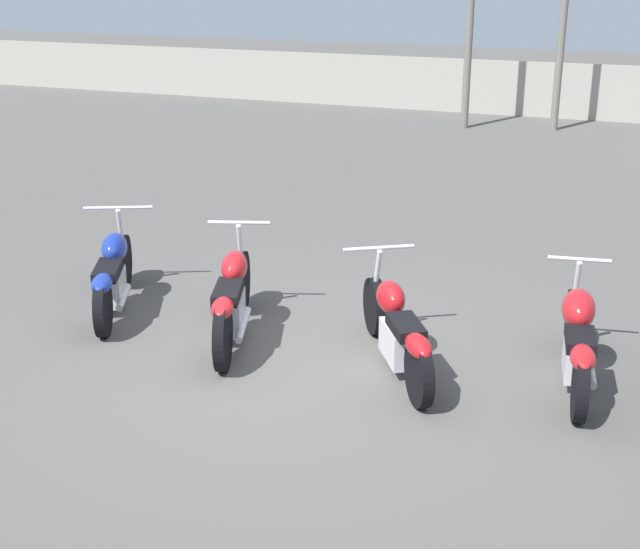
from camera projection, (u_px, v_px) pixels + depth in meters
name	position (u px, v px, depth m)	size (l,w,h in m)	color
ground_plane	(291.00, 367.00, 8.09)	(60.00, 60.00, 0.00)	#514F4C
fence_back	(533.00, 89.00, 20.35)	(40.00, 0.04, 1.24)	#9E998E
motorcycle_slot_0	(113.00, 274.00, 9.26)	(1.07, 1.87, 0.95)	black
motorcycle_slot_1	(232.00, 298.00, 8.54)	(0.89, 1.99, 1.00)	black
motorcycle_slot_2	(397.00, 330.00, 7.93)	(1.24, 1.82, 0.94)	black
motorcycle_slot_3	(578.00, 339.00, 7.66)	(0.60, 1.98, 0.94)	black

